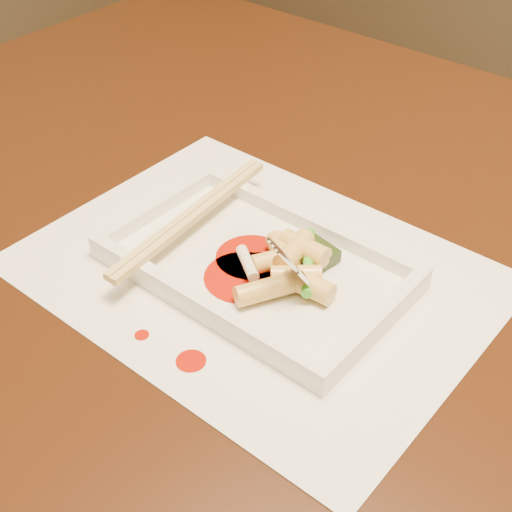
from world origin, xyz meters
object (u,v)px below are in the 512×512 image
Objects in this scene: table at (369,348)px; fork at (339,217)px; chopstick_a at (188,214)px; placemat at (256,272)px; plate_base at (256,268)px.

fork is at bearing -103.55° from table.
table is at bearing 76.45° from fork.
fork is at bearing 6.75° from chopstick_a.
placemat is 0.09m from chopstick_a.
placemat is at bearing -165.58° from fork.
placemat is at bearing -138.29° from table.
placemat is 1.54× the size of plate_base.
plate_base is 1.86× the size of fork.
plate_base is at bearing 0.00° from chopstick_a.
placemat reaches higher than table.
fork is (0.07, 0.02, 0.08)m from plate_base.
table is 0.15m from placemat.
plate_base is (0.00, 0.00, 0.00)m from placemat.
table is at bearing 41.71° from plate_base.
chopstick_a reaches higher than placemat.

